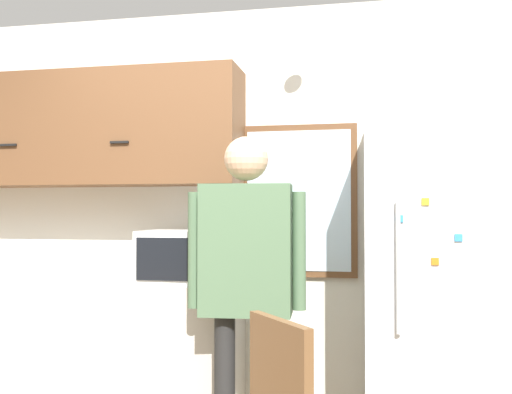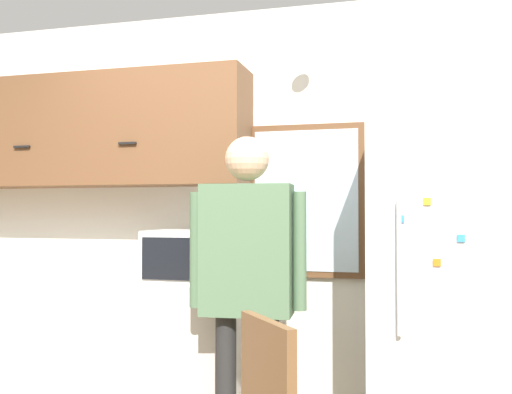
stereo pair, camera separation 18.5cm
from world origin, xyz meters
The scene contains 7 objects.
back_wall centered at (0.00, 1.77, 1.35)m, with size 6.00×0.06×2.70m.
counter centered at (-1.11, 1.44, 0.47)m, with size 2.18×0.59×0.94m.
upper_cabinets centered at (-1.11, 1.55, 1.90)m, with size 2.18×0.40×0.74m.
microwave centered at (-0.34, 1.38, 1.10)m, with size 0.46×0.40×0.31m.
person centered at (0.14, 1.01, 1.09)m, with size 0.62×0.25×1.76m.
refrigerator centered at (1.12, 1.38, 0.94)m, with size 0.73×0.73×1.88m.
window centered at (0.33, 1.72, 1.44)m, with size 0.74×0.05×0.97m.
Camera 1 is at (0.77, -1.91, 1.37)m, focal length 40.00 mm.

